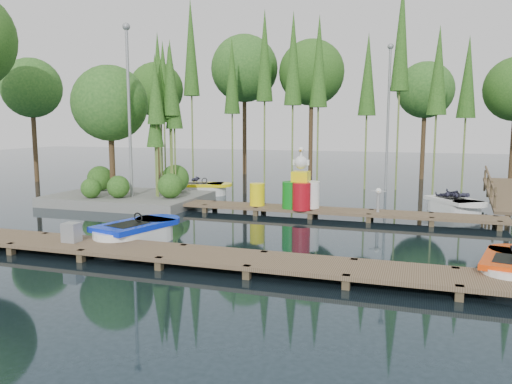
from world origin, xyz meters
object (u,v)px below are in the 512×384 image
(boat_red, at_px, (511,269))
(yellow_barrel, at_px, (257,194))
(boat_yellow_far, at_px, (202,189))
(drum_cluster, at_px, (301,191))
(island, at_px, (124,127))
(boat_blue, at_px, (136,234))
(utility_cabinet, at_px, (71,232))

(boat_red, distance_m, yellow_barrel, 9.73)
(boat_yellow_far, relative_size, drum_cluster, 1.27)
(island, bearing_deg, yellow_barrel, -7.28)
(boat_yellow_far, xyz_separation_m, drum_cluster, (5.69, -3.97, 0.68))
(island, distance_m, boat_red, 15.71)
(boat_blue, bearing_deg, yellow_barrel, 88.17)
(boat_blue, xyz_separation_m, yellow_barrel, (1.77, 5.55, 0.44))
(island, relative_size, utility_cabinet, 13.51)
(boat_red, xyz_separation_m, utility_cabinet, (-10.51, -1.10, 0.31))
(boat_blue, xyz_separation_m, boat_red, (9.49, -0.36, -0.04))
(boat_red, xyz_separation_m, drum_cluster, (-6.00, 5.74, 0.72))
(island, bearing_deg, boat_red, -25.71)
(boat_red, bearing_deg, drum_cluster, 149.12)
(boat_blue, relative_size, boat_yellow_far, 1.08)
(utility_cabinet, bearing_deg, drum_cluster, 56.63)
(island, xyz_separation_m, utility_cabinet, (3.39, -7.79, -2.63))
(boat_blue, xyz_separation_m, utility_cabinet, (-1.02, -1.45, 0.28))
(island, xyz_separation_m, drum_cluster, (7.90, -0.95, -2.23))
(boat_yellow_far, bearing_deg, boat_blue, -71.02)
(boat_yellow_far, bearing_deg, yellow_barrel, -38.04)
(boat_blue, height_order, drum_cluster, drum_cluster)
(yellow_barrel, bearing_deg, boat_yellow_far, 136.22)
(utility_cabinet, distance_m, drum_cluster, 8.20)
(boat_blue, height_order, utility_cabinet, boat_blue)
(boat_yellow_far, bearing_deg, utility_cabinet, -78.01)
(island, distance_m, drum_cluster, 8.26)
(utility_cabinet, xyz_separation_m, yellow_barrel, (2.79, 7.00, 0.17))
(yellow_barrel, bearing_deg, boat_red, -37.41)
(boat_yellow_far, xyz_separation_m, yellow_barrel, (3.98, -3.81, 0.44))
(boat_red, height_order, boat_yellow_far, boat_yellow_far)
(island, bearing_deg, boat_blue, -55.16)
(yellow_barrel, bearing_deg, island, 172.72)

